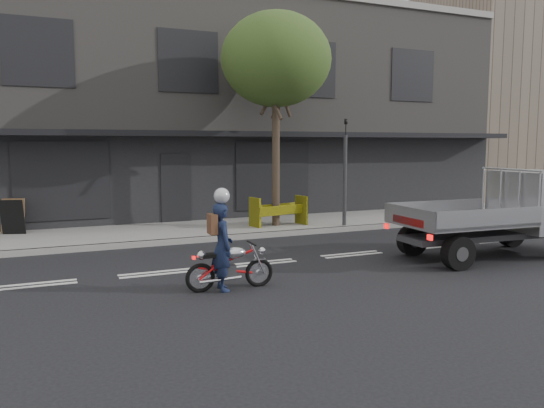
{
  "coord_description": "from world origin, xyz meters",
  "views": [
    {
      "loc": [
        -4.53,
        -11.02,
        2.72
      ],
      "look_at": [
        0.46,
        0.5,
        1.3
      ],
      "focal_mm": 35.0,
      "sensor_mm": 36.0,
      "label": 1
    }
  ],
  "objects": [
    {
      "name": "sidewalk",
      "position": [
        0.0,
        4.7,
        0.07
      ],
      "size": [
        32.0,
        3.2,
        0.15
      ],
      "primitive_type": "cube",
      "color": "gray",
      "rests_on": "ground"
    },
    {
      "name": "traffic_light_pole",
      "position": [
        4.2,
        3.35,
        1.65
      ],
      "size": [
        0.12,
        0.12,
        3.5
      ],
      "color": "#2D2D30",
      "rests_on": "ground"
    },
    {
      "name": "motorcycle",
      "position": [
        -1.38,
        -1.77,
        0.45
      ],
      "size": [
        1.71,
        0.5,
        0.88
      ],
      "rotation": [
        0.0,
        0.0,
        -0.04
      ],
      "color": "black",
      "rests_on": "ground"
    },
    {
      "name": "building_main",
      "position": [
        0.0,
        11.3,
        4.0
      ],
      "size": [
        26.0,
        10.0,
        8.0
      ],
      "primitive_type": "cube",
      "color": "slate",
      "rests_on": "ground"
    },
    {
      "name": "rider",
      "position": [
        -1.53,
        -1.77,
        0.82
      ],
      "size": [
        0.42,
        0.62,
        1.64
      ],
      "primitive_type": "imported",
      "rotation": [
        0.0,
        0.0,
        1.53
      ],
      "color": "#151E3A",
      "rests_on": "ground"
    },
    {
      "name": "ground",
      "position": [
        0.0,
        0.0,
        0.0
      ],
      "size": [
        80.0,
        80.0,
        0.0
      ],
      "primitive_type": "plane",
      "color": "black",
      "rests_on": "ground"
    },
    {
      "name": "construction_barrier",
      "position": [
        2.26,
        3.88,
        0.63
      ],
      "size": [
        1.83,
        1.05,
        0.96
      ],
      "primitive_type": null,
      "rotation": [
        0.0,
        0.0,
        0.22
      ],
      "color": "yellow",
      "rests_on": "sidewalk"
    },
    {
      "name": "flatbed_ute",
      "position": [
        6.34,
        -1.59,
        1.23
      ],
      "size": [
        4.72,
        2.13,
        2.15
      ],
      "rotation": [
        0.0,
        0.0,
        -0.05
      ],
      "color": "black",
      "rests_on": "ground"
    },
    {
      "name": "building_neighbour",
      "position": [
        20.0,
        11.3,
        5.0
      ],
      "size": [
        14.0,
        10.0,
        10.0
      ],
      "primitive_type": "cube",
      "color": "brown",
      "rests_on": "ground"
    },
    {
      "name": "street_tree",
      "position": [
        2.2,
        4.2,
        5.28
      ],
      "size": [
        3.4,
        3.4,
        6.74
      ],
      "color": "#382B21",
      "rests_on": "ground"
    },
    {
      "name": "sandwich_board",
      "position": [
        -5.38,
        5.59,
        0.65
      ],
      "size": [
        0.73,
        0.59,
        1.01
      ],
      "primitive_type": null,
      "rotation": [
        0.0,
        0.0,
        -0.3
      ],
      "color": "black",
      "rests_on": "sidewalk"
    },
    {
      "name": "kerb",
      "position": [
        0.0,
        3.1,
        0.07
      ],
      "size": [
        32.0,
        0.2,
        0.15
      ],
      "primitive_type": "cube",
      "color": "gray",
      "rests_on": "ground"
    }
  ]
}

